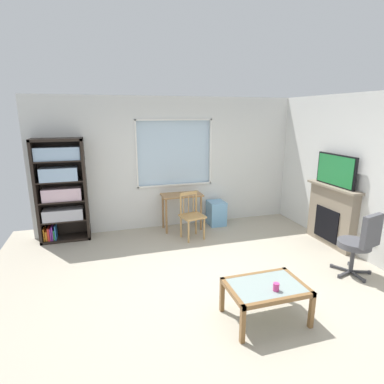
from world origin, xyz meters
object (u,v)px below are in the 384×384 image
at_px(bookshelf, 61,188).
at_px(fireplace, 331,215).
at_px(tv, 336,170).
at_px(plastic_drawer_unit, 216,213).
at_px(coffee_table, 266,290).
at_px(office_chair, 360,241).
at_px(wooden_chair, 192,215).
at_px(desk_under_window, 182,201).
at_px(sippy_cup, 276,287).

bearing_deg(bookshelf, fireplace, -18.98).
distance_m(fireplace, tv, 0.84).
bearing_deg(plastic_drawer_unit, tv, -43.91).
height_order(bookshelf, coffee_table, bookshelf).
distance_m(bookshelf, office_chair, 5.14).
xyz_separation_m(wooden_chair, coffee_table, (0.12, -2.64, -0.09)).
xyz_separation_m(desk_under_window, coffee_table, (0.18, -3.15, -0.24)).
bearing_deg(wooden_chair, fireplace, -22.96).
xyz_separation_m(wooden_chair, plastic_drawer_unit, (0.73, 0.56, -0.20)).
bearing_deg(desk_under_window, sippy_cup, -86.09).
distance_m(bookshelf, wooden_chair, 2.51).
xyz_separation_m(bookshelf, tv, (4.73, -1.63, 0.37)).
bearing_deg(coffee_table, bookshelf, 127.29).
xyz_separation_m(wooden_chair, office_chair, (1.96, -2.13, 0.09)).
distance_m(desk_under_window, coffee_table, 3.16).
bearing_deg(desk_under_window, plastic_drawer_unit, 3.62).
relative_size(wooden_chair, tv, 0.99).
distance_m(desk_under_window, fireplace, 2.88).
xyz_separation_m(plastic_drawer_unit, office_chair, (1.22, -2.69, 0.29)).
relative_size(tv, sippy_cup, 10.08).
bearing_deg(wooden_chair, coffee_table, -87.41).
xyz_separation_m(fireplace, coffee_table, (-2.27, -1.62, -0.18)).
distance_m(plastic_drawer_unit, tv, 2.54).
bearing_deg(plastic_drawer_unit, bookshelf, 178.93).
relative_size(plastic_drawer_unit, fireplace, 0.45).
height_order(bookshelf, plastic_drawer_unit, bookshelf).
relative_size(bookshelf, plastic_drawer_unit, 3.73).
height_order(coffee_table, sippy_cup, sippy_cup).
bearing_deg(office_chair, fireplace, 68.80).
height_order(desk_under_window, coffee_table, desk_under_window).
distance_m(bookshelf, tv, 5.02).
height_order(tv, office_chair, tv).
distance_m(bookshelf, sippy_cup, 4.26).
relative_size(bookshelf, wooden_chair, 2.16).
relative_size(fireplace, tv, 1.29).
bearing_deg(fireplace, sippy_cup, -141.68).
height_order(fireplace, sippy_cup, fireplace).
bearing_deg(coffee_table, plastic_drawer_unit, 79.15).
height_order(office_chair, sippy_cup, office_chair).
bearing_deg(desk_under_window, coffee_table, -86.77).
bearing_deg(coffee_table, tv, 35.82).
relative_size(office_chair, sippy_cup, 11.11).
bearing_deg(wooden_chair, bookshelf, 165.24).
relative_size(bookshelf, sippy_cup, 21.59).
relative_size(wooden_chair, coffee_table, 0.99).
distance_m(tv, sippy_cup, 2.96).
relative_size(desk_under_window, coffee_table, 0.92).
distance_m(desk_under_window, wooden_chair, 0.54).
height_order(desk_under_window, plastic_drawer_unit, desk_under_window).
bearing_deg(wooden_chair, desk_under_window, 96.49).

